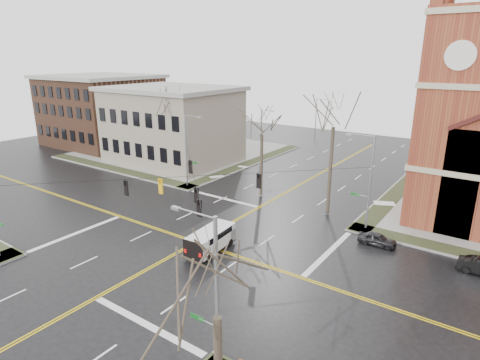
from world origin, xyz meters
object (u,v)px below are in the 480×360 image
Objects in this scene: signal_pole_se at (214,297)px; tree_se at (217,308)px; signal_pole_nw at (187,149)px; streetlight_north_b at (317,117)px; tree_nw_far at (173,108)px; signal_pole_ne at (369,180)px; parked_car_a at (377,239)px; cargo_van at (212,238)px; tree_ne at (334,121)px; streetlight_north_a at (262,133)px; tree_nw_near at (262,131)px.

signal_pole_se is 0.95× the size of tree_se.
streetlight_north_b is at bearing 88.95° from signal_pole_nw.
tree_nw_far is at bearing 136.77° from signal_pole_se.
signal_pole_ne reaches higher than parked_car_a.
tree_se is at bearing -54.28° from cargo_van.
tree_ne is (4.79, 13.35, 8.70)m from cargo_van.
tree_ne is at bearing 54.57° from parked_car_a.
tree_ne is at bearing -40.48° from streetlight_north_a.
signal_pole_ne is 6.74m from tree_ne.
signal_pole_se is at bearing -62.49° from tree_nw_near.
parked_car_a is at bearing -38.67° from streetlight_north_a.
streetlight_north_a is at bearing 71.77° from tree_nw_far.
tree_ne is (22.31, -0.61, 0.43)m from tree_nw_far.
streetlight_north_a is at bearing 49.19° from parked_car_a.
signal_pole_ne is 5.59m from parked_car_a.
tree_nw_near is at bearing 69.52° from parked_car_a.
signal_pole_se is 28.67m from tree_nw_near.
tree_nw_far reaches higher than parked_car_a.
streetlight_north_a is 17.05m from tree_nw_near.
tree_nw_near is at bearing 117.51° from signal_pole_se.
signal_pole_nw is 1.00× the size of signal_pole_se.
signal_pole_se is 0.69× the size of tree_nw_far.
tree_nw_near reaches higher than signal_pole_nw.
signal_pole_se reaches higher than parked_car_a.
signal_pole_ne is 42.61m from streetlight_north_b.
streetlight_north_b is 46.22m from parked_car_a.
cargo_van is at bearing -74.25° from tree_nw_near.
tree_nw_far is 40.38m from tree_se.
cargo_van is at bearing -65.72° from streetlight_north_a.
tree_nw_far is 13.63m from tree_nw_near.
signal_pole_nw is 32.28m from signal_pole_se.
tree_nw_far is (-4.07, 2.11, 4.45)m from signal_pole_nw.
tree_nw_near reaches higher than signal_pole_se.
signal_pole_ne is 0.69× the size of tree_nw_far.
tree_se reaches higher than cargo_van.
streetlight_north_b is 0.74× the size of tree_nw_near.
tree_nw_far is at bearing -108.23° from streetlight_north_a.
signal_pole_se is 25.37m from tree_ne.
tree_nw_far is 1.20× the size of tree_nw_near.
signal_pole_ne is at bearing 90.00° from signal_pole_se.
streetlight_north_b is 50.12m from cargo_van.
signal_pole_se is 14.95m from cargo_van.
tree_nw_near reaches higher than signal_pole_ne.
tree_ne is (18.24, 1.50, 4.88)m from signal_pole_nw.
cargo_van is at bearing 126.71° from parked_car_a.
tree_nw_near is 32.10m from tree_se.
signal_pole_ne is 1.00× the size of signal_pole_nw.
signal_pole_nw is at bearing 134.21° from tree_se.
cargo_van is 16.16m from tree_nw_near.
tree_ne is (8.78, -0.80, 1.98)m from tree_nw_near.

